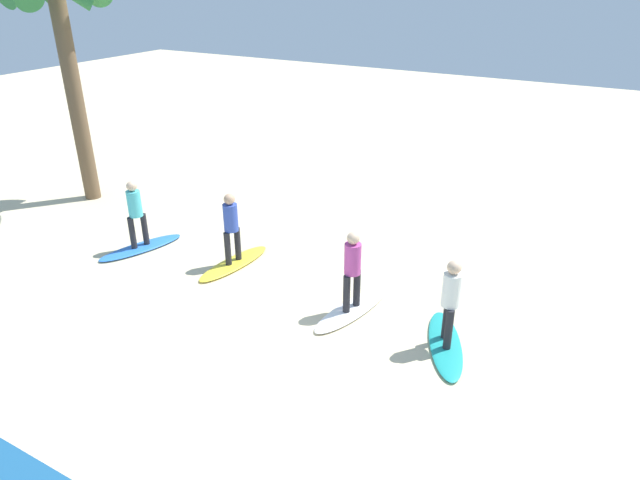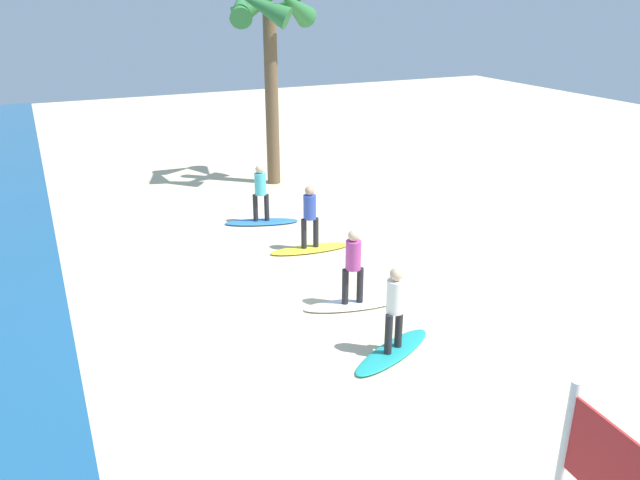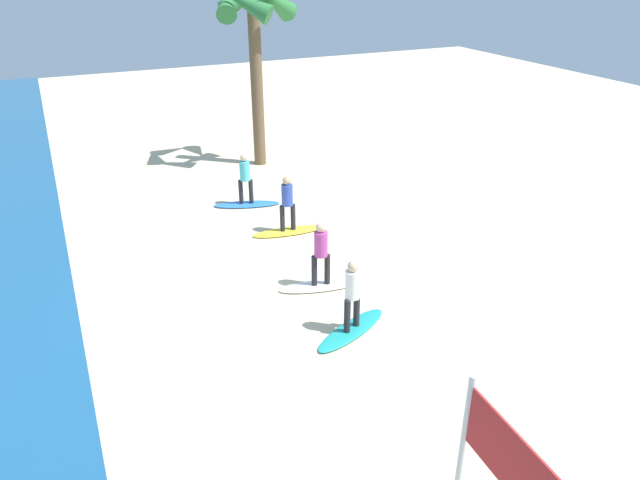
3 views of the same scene
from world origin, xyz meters
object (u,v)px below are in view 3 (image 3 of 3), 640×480
(surfboard_white, at_px, (321,285))
(surfer_white, at_px, (321,249))
(surfboard_teal, at_px, (351,330))
(surfboard_yellow, at_px, (288,231))
(palm_tree, at_px, (254,19))
(surfer_yellow, at_px, (287,200))
(surfer_blue, at_px, (245,175))
(surfer_teal, at_px, (353,290))
(surfboard_blue, at_px, (247,204))

(surfboard_white, relative_size, surfer_white, 1.28)
(surfboard_teal, bearing_deg, surfboard_yellow, -120.96)
(surfboard_yellow, height_order, palm_tree, palm_tree)
(surfer_white, distance_m, surfer_yellow, 3.23)
(surfboard_teal, xyz_separation_m, surfboard_white, (1.97, -0.19, 0.00))
(surfboard_white, distance_m, surfer_blue, 5.72)
(palm_tree, bearing_deg, surfboard_teal, 170.05)
(surfer_blue, distance_m, palm_tree, 5.91)
(surfboard_teal, bearing_deg, surfer_blue, -115.42)
(surfboard_teal, xyz_separation_m, surfboard_yellow, (5.16, -0.63, 0.00))
(surfboard_white, distance_m, surfer_yellow, 3.37)
(surfer_teal, relative_size, palm_tree, 0.25)
(surfboard_white, distance_m, surfboard_blue, 5.64)
(surfer_teal, distance_m, surfboard_white, 2.21)
(surfboard_white, relative_size, surfboard_yellow, 1.00)
(surfer_teal, bearing_deg, surfer_blue, -1.37)
(surfboard_blue, relative_size, palm_tree, 0.32)
(surfboard_teal, xyz_separation_m, surfboard_blue, (7.61, -0.18, 0.00))
(surfboard_teal, bearing_deg, surfer_white, -119.54)
(surfer_white, height_order, surfboard_yellow, surfer_white)
(surfboard_yellow, xyz_separation_m, surfer_yellow, (0.00, -0.00, 0.99))
(surfer_yellow, distance_m, surfboard_blue, 2.67)
(surfboard_yellow, height_order, surfer_yellow, surfer_yellow)
(surfboard_blue, xyz_separation_m, palm_tree, (3.75, -1.81, 5.19))
(surfboard_yellow, relative_size, surfer_blue, 1.28)
(surfer_white, bearing_deg, surfer_yellow, -7.79)
(surfer_white, relative_size, palm_tree, 0.25)
(surfboard_blue, bearing_deg, surfboard_white, 108.06)
(surfer_teal, distance_m, surfer_blue, 7.61)
(surfer_blue, bearing_deg, surfboard_teal, 178.63)
(surfer_white, bearing_deg, surfboard_white, -90.00)
(surfboard_teal, height_order, surfer_blue, surfer_blue)
(surfboard_teal, distance_m, surfboard_blue, 7.61)
(surfboard_yellow, distance_m, surfer_yellow, 0.99)
(surfboard_teal, distance_m, surfer_teal, 0.99)
(surfboard_yellow, bearing_deg, surfer_yellow, -173.51)
(surfer_white, xyz_separation_m, surfboard_yellow, (3.20, -0.44, -0.99))
(palm_tree, bearing_deg, surfboard_blue, 154.22)
(surfboard_white, bearing_deg, surfer_white, 11.75)
(surfboard_white, distance_m, surfboard_yellow, 3.23)
(surfboard_teal, xyz_separation_m, surfer_yellow, (5.16, -0.63, 0.99))
(surfboard_yellow, bearing_deg, surfboard_white, 88.70)
(surfboard_teal, distance_m, surfer_blue, 7.67)
(surfer_white, relative_size, surfer_yellow, 1.00)
(surfboard_yellow, height_order, surfer_blue, surfer_blue)
(surfboard_teal, xyz_separation_m, surfer_teal, (0.00, 0.00, 0.99))
(surfer_teal, bearing_deg, surfer_yellow, -6.91)
(surfboard_white, bearing_deg, surfer_teal, 96.27)
(surfer_white, height_order, palm_tree, palm_tree)
(surfer_yellow, bearing_deg, surfer_teal, 173.09)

